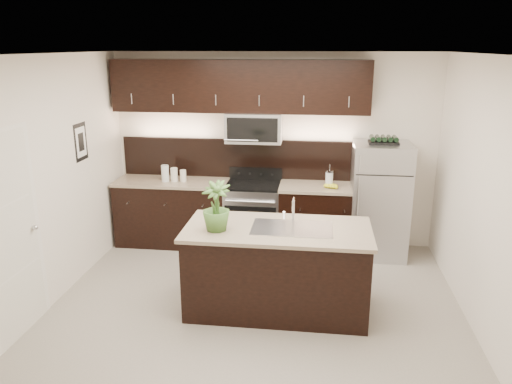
% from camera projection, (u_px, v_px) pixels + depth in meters
% --- Properties ---
extents(ground, '(4.50, 4.50, 0.00)m').
position_uv_depth(ground, '(256.00, 306.00, 5.54)').
color(ground, gray).
rests_on(ground, ground).
extents(room_walls, '(4.52, 4.02, 2.71)m').
position_uv_depth(room_walls, '(244.00, 157.00, 5.03)').
color(room_walls, silver).
rests_on(room_walls, ground).
extents(counter_run, '(3.51, 0.65, 0.94)m').
position_uv_depth(counter_run, '(239.00, 215.00, 7.07)').
color(counter_run, black).
rests_on(counter_run, ground).
extents(upper_fixtures, '(3.49, 0.40, 1.66)m').
position_uv_depth(upper_fixtures, '(241.00, 94.00, 6.73)').
color(upper_fixtures, black).
rests_on(upper_fixtures, counter_run).
extents(island, '(1.96, 0.96, 0.94)m').
position_uv_depth(island, '(277.00, 269.00, 5.36)').
color(island, black).
rests_on(island, ground).
extents(sink_faucet, '(0.84, 0.50, 0.28)m').
position_uv_depth(sink_faucet, '(292.00, 227.00, 5.22)').
color(sink_faucet, silver).
rests_on(sink_faucet, island).
extents(refrigerator, '(0.75, 0.68, 1.55)m').
position_uv_depth(refrigerator, '(379.00, 201.00, 6.69)').
color(refrigerator, '#B2B2B7').
rests_on(refrigerator, ground).
extents(wine_rack, '(0.38, 0.24, 0.09)m').
position_uv_depth(wine_rack, '(384.00, 140.00, 6.46)').
color(wine_rack, black).
rests_on(wine_rack, refrigerator).
extents(plant, '(0.32, 0.32, 0.52)m').
position_uv_depth(plant, '(216.00, 206.00, 5.10)').
color(plant, '#3D6628').
rests_on(plant, island).
extents(canisters, '(0.34, 0.13, 0.23)m').
position_uv_depth(canisters, '(172.00, 174.00, 6.98)').
color(canisters, silver).
rests_on(canisters, counter_run).
extents(french_press, '(0.11, 0.11, 0.30)m').
position_uv_depth(french_press, '(329.00, 179.00, 6.70)').
color(french_press, silver).
rests_on(french_press, counter_run).
extents(bananas, '(0.24, 0.22, 0.06)m').
position_uv_depth(bananas, '(328.00, 185.00, 6.70)').
color(bananas, gold).
rests_on(bananas, counter_run).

